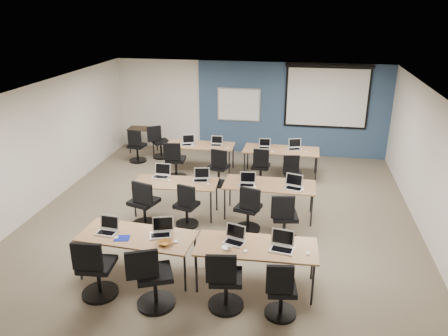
% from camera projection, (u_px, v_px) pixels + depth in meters
% --- Properties ---
extents(floor, '(8.00, 9.00, 0.02)m').
position_uv_depth(floor, '(221.00, 219.00, 9.20)').
color(floor, '#6B6354').
rests_on(floor, ground).
extents(ceiling, '(8.00, 9.00, 0.02)m').
position_uv_depth(ceiling, '(221.00, 92.00, 8.23)').
color(ceiling, white).
rests_on(ceiling, ground).
extents(wall_back, '(8.00, 0.04, 2.70)m').
position_uv_depth(wall_back, '(249.00, 108.00, 12.85)').
color(wall_back, beige).
rests_on(wall_back, ground).
extents(wall_front, '(8.00, 0.04, 2.70)m').
position_uv_depth(wall_front, '(143.00, 302.00, 4.58)').
color(wall_front, beige).
rests_on(wall_front, ground).
extents(wall_left, '(0.04, 9.00, 2.70)m').
position_uv_depth(wall_left, '(39.00, 148.00, 9.38)').
color(wall_left, beige).
rests_on(wall_left, ground).
extents(wall_right, '(0.04, 9.00, 2.70)m').
position_uv_depth(wall_right, '(434.00, 172.00, 8.05)').
color(wall_right, beige).
rests_on(wall_right, ground).
extents(blue_accent_panel, '(5.50, 0.04, 2.70)m').
position_uv_depth(blue_accent_panel, '(292.00, 110.00, 12.61)').
color(blue_accent_panel, '#3D5977').
rests_on(blue_accent_panel, wall_back).
extents(whiteboard, '(1.28, 0.03, 0.98)m').
position_uv_depth(whiteboard, '(239.00, 105.00, 12.79)').
color(whiteboard, '#ADB2B7').
rests_on(whiteboard, wall_back).
extents(projector_screen, '(2.40, 0.10, 1.82)m').
position_uv_depth(projector_screen, '(327.00, 93.00, 12.21)').
color(projector_screen, black).
rests_on(projector_screen, wall_back).
extents(training_table_front_left, '(1.89, 0.79, 0.73)m').
position_uv_depth(training_table_front_left, '(137.00, 237.00, 7.13)').
color(training_table_front_left, '#A7663D').
rests_on(training_table_front_left, floor).
extents(training_table_front_right, '(1.90, 0.79, 0.73)m').
position_uv_depth(training_table_front_right, '(256.00, 248.00, 6.82)').
color(training_table_front_right, olive).
rests_on(training_table_front_right, floor).
extents(training_table_mid_left, '(1.76, 0.73, 0.73)m').
position_uv_depth(training_table_mid_left, '(176.00, 184.00, 9.21)').
color(training_table_mid_left, '#9E5B29').
rests_on(training_table_mid_left, floor).
extents(training_table_mid_right, '(1.90, 0.79, 0.73)m').
position_uv_depth(training_table_mid_right, '(269.00, 186.00, 9.12)').
color(training_table_mid_right, brown).
rests_on(training_table_mid_right, floor).
extents(training_table_back_left, '(1.81, 0.75, 0.73)m').
position_uv_depth(training_table_back_left, '(200.00, 146.00, 11.60)').
color(training_table_back_left, '#A46A29').
rests_on(training_table_back_left, floor).
extents(training_table_back_right, '(1.92, 0.80, 0.73)m').
position_uv_depth(training_table_back_right, '(281.00, 151.00, 11.23)').
color(training_table_back_right, brown).
rests_on(training_table_back_right, floor).
extents(laptop_0, '(0.33, 0.28, 0.25)m').
position_uv_depth(laptop_0, '(108.00, 229.00, 7.20)').
color(laptop_0, silver).
rests_on(laptop_0, training_table_front_left).
extents(mouse_0, '(0.07, 0.11, 0.03)m').
position_uv_depth(mouse_0, '(116.00, 237.00, 7.03)').
color(mouse_0, white).
rests_on(mouse_0, training_table_front_left).
extents(task_chair_0, '(0.57, 0.57, 1.04)m').
position_uv_depth(task_chair_0, '(96.00, 273.00, 6.65)').
color(task_chair_0, black).
rests_on(task_chair_0, floor).
extents(laptop_1, '(0.35, 0.30, 0.27)m').
position_uv_depth(laptop_1, '(162.00, 231.00, 7.13)').
color(laptop_1, silver).
rests_on(laptop_1, training_table_front_left).
extents(mouse_1, '(0.09, 0.12, 0.04)m').
position_uv_depth(mouse_1, '(176.00, 241.00, 6.91)').
color(mouse_1, white).
rests_on(mouse_1, training_table_front_left).
extents(task_chair_1, '(0.62, 0.58, 1.05)m').
position_uv_depth(task_chair_1, '(152.00, 282.00, 6.42)').
color(task_chair_1, black).
rests_on(task_chair_1, floor).
extents(laptop_2, '(0.33, 0.28, 0.25)m').
position_uv_depth(laptop_2, '(235.00, 238.00, 6.91)').
color(laptop_2, silver).
rests_on(laptop_2, training_table_front_right).
extents(mouse_2, '(0.07, 0.10, 0.03)m').
position_uv_depth(mouse_2, '(245.00, 251.00, 6.65)').
color(mouse_2, white).
rests_on(mouse_2, training_table_front_right).
extents(task_chair_2, '(0.54, 0.54, 1.02)m').
position_uv_depth(task_chair_2, '(225.00, 285.00, 6.38)').
color(task_chair_2, black).
rests_on(task_chair_2, floor).
extents(laptop_3, '(0.36, 0.31, 0.27)m').
position_uv_depth(laptop_3, '(282.00, 245.00, 6.72)').
color(laptop_3, '#B7B6BD').
rests_on(laptop_3, training_table_front_right).
extents(mouse_3, '(0.07, 0.10, 0.03)m').
position_uv_depth(mouse_3, '(308.00, 253.00, 6.59)').
color(mouse_3, white).
rests_on(mouse_3, training_table_front_right).
extents(task_chair_3, '(0.47, 0.47, 0.96)m').
position_uv_depth(task_chair_3, '(281.00, 294.00, 6.22)').
color(task_chair_3, black).
rests_on(task_chair_3, floor).
extents(laptop_4, '(0.36, 0.31, 0.27)m').
position_uv_depth(laptop_4, '(162.00, 174.00, 9.46)').
color(laptop_4, silver).
rests_on(laptop_4, training_table_mid_left).
extents(mouse_4, '(0.08, 0.11, 0.04)m').
position_uv_depth(mouse_4, '(169.00, 180.00, 9.25)').
color(mouse_4, white).
rests_on(mouse_4, training_table_mid_left).
extents(task_chair_4, '(0.58, 0.57, 1.04)m').
position_uv_depth(task_chair_4, '(144.00, 208.00, 8.74)').
color(task_chair_4, black).
rests_on(task_chair_4, floor).
extents(laptop_5, '(0.33, 0.28, 0.25)m').
position_uv_depth(laptop_5, '(201.00, 177.00, 9.27)').
color(laptop_5, '#A7A6B1').
rests_on(laptop_5, training_table_mid_left).
extents(mouse_5, '(0.07, 0.10, 0.03)m').
position_uv_depth(mouse_5, '(208.00, 184.00, 9.06)').
color(mouse_5, white).
rests_on(mouse_5, training_table_mid_left).
extents(task_chair_5, '(0.48, 0.47, 0.96)m').
position_uv_depth(task_chair_5, '(187.00, 209.00, 8.77)').
color(task_chair_5, black).
rests_on(task_chair_5, floor).
extents(laptop_6, '(0.33, 0.28, 0.25)m').
position_uv_depth(laptop_6, '(247.00, 182.00, 9.04)').
color(laptop_6, silver).
rests_on(laptop_6, training_table_mid_right).
extents(mouse_6, '(0.07, 0.11, 0.04)m').
position_uv_depth(mouse_6, '(255.00, 187.00, 8.92)').
color(mouse_6, white).
rests_on(mouse_6, training_table_mid_right).
extents(task_chair_6, '(0.51, 0.51, 0.99)m').
position_uv_depth(task_chair_6, '(248.00, 212.00, 8.60)').
color(task_chair_6, black).
rests_on(task_chair_6, floor).
extents(laptop_7, '(0.36, 0.30, 0.27)m').
position_uv_depth(laptop_7, '(294.00, 185.00, 8.89)').
color(laptop_7, '#A9A9A9').
rests_on(laptop_7, training_table_mid_right).
extents(mouse_7, '(0.06, 0.09, 0.03)m').
position_uv_depth(mouse_7, '(303.00, 190.00, 8.79)').
color(mouse_7, white).
rests_on(mouse_7, training_table_mid_right).
extents(task_chair_7, '(0.53, 0.53, 1.01)m').
position_uv_depth(task_chair_7, '(284.00, 221.00, 8.22)').
color(task_chair_7, black).
rests_on(task_chair_7, floor).
extents(laptop_8, '(0.33, 0.28, 0.25)m').
position_uv_depth(laptop_8, '(188.00, 142.00, 11.57)').
color(laptop_8, '#B5B5BC').
rests_on(laptop_8, training_table_back_left).
extents(mouse_8, '(0.07, 0.10, 0.04)m').
position_uv_depth(mouse_8, '(192.00, 145.00, 11.49)').
color(mouse_8, white).
rests_on(mouse_8, training_table_back_left).
extents(task_chair_8, '(0.53, 0.53, 1.01)m').
position_uv_depth(task_chair_8, '(175.00, 163.00, 11.15)').
color(task_chair_8, black).
rests_on(task_chair_8, floor).
extents(laptop_9, '(0.31, 0.26, 0.23)m').
position_uv_depth(laptop_9, '(216.00, 143.00, 11.53)').
color(laptop_9, silver).
rests_on(laptop_9, training_table_back_left).
extents(mouse_9, '(0.08, 0.11, 0.03)m').
position_uv_depth(mouse_9, '(228.00, 148.00, 11.30)').
color(mouse_9, white).
rests_on(mouse_9, training_table_back_left).
extents(task_chair_9, '(0.50, 0.50, 0.98)m').
position_uv_depth(task_chair_9, '(219.00, 170.00, 10.73)').
color(task_chair_9, black).
rests_on(task_chair_9, floor).
extents(laptop_10, '(0.30, 0.25, 0.23)m').
position_uv_depth(laptop_10, '(264.00, 146.00, 11.33)').
color(laptop_10, silver).
rests_on(laptop_10, training_table_back_right).
extents(mouse_10, '(0.07, 0.10, 0.03)m').
position_uv_depth(mouse_10, '(272.00, 151.00, 11.03)').
color(mouse_10, white).
rests_on(mouse_10, training_table_back_right).
extents(task_chair_10, '(0.47, 0.47, 0.96)m').
position_uv_depth(task_chair_10, '(261.00, 169.00, 10.83)').
color(task_chair_10, black).
rests_on(task_chair_10, floor).
extents(laptop_11, '(0.33, 0.28, 0.25)m').
position_uv_depth(laptop_11, '(295.00, 147.00, 11.24)').
color(laptop_11, '#AAAAAA').
rests_on(laptop_11, training_table_back_right).
extents(mouse_11, '(0.06, 0.10, 0.03)m').
position_uv_depth(mouse_11, '(306.00, 152.00, 11.00)').
color(mouse_11, white).
rests_on(mouse_11, training_table_back_right).
extents(task_chair_11, '(0.46, 0.46, 0.95)m').
position_uv_depth(task_chair_11, '(292.00, 176.00, 10.44)').
color(task_chair_11, black).
rests_on(task_chair_11, floor).
extents(blue_mousepad, '(0.28, 0.25, 0.01)m').
position_uv_depth(blue_mousepad, '(122.00, 238.00, 7.02)').
color(blue_mousepad, navy).
rests_on(blue_mousepad, training_table_front_left).
extents(snack_bowl, '(0.26, 0.26, 0.05)m').
position_uv_depth(snack_bowl, '(165.00, 243.00, 6.84)').
color(snack_bowl, '#9D5E33').
rests_on(snack_bowl, training_table_front_left).
extents(snack_plate, '(0.21, 0.21, 0.01)m').
position_uv_depth(snack_plate, '(227.00, 247.00, 6.76)').
color(snack_plate, white).
rests_on(snack_plate, training_table_front_right).
extents(coffee_cup, '(0.09, 0.09, 0.07)m').
position_uv_depth(coffee_cup, '(230.00, 248.00, 6.66)').
color(coffee_cup, white).
rests_on(coffee_cup, snack_plate).
extents(utility_table, '(0.86, 0.48, 0.75)m').
position_uv_depth(utility_table, '(143.00, 131.00, 13.05)').
color(utility_table, '#372817').
rests_on(utility_table, floor).
extents(spare_chair_a, '(0.57, 0.50, 0.98)m').
position_uv_depth(spare_chair_a, '(159.00, 145.00, 12.64)').
color(spare_chair_a, black).
rests_on(spare_chair_a, floor).
extents(spare_chair_b, '(0.49, 0.49, 0.97)m').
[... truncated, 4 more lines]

